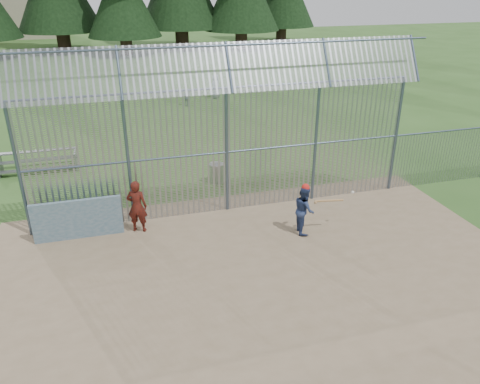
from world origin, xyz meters
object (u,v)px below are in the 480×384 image
object	(u,v)px
batter	(304,210)
bleacher	(38,161)
trash_can	(217,173)
dugout_wall	(78,219)
onlooker	(137,206)

from	to	relation	value
batter	bleacher	size ratio (longest dim) A/B	0.49
batter	trash_can	distance (m)	4.62
dugout_wall	batter	world-z (taller)	batter
batter	trash_can	size ratio (longest dim) A/B	1.78
batter	onlooker	world-z (taller)	onlooker
dugout_wall	bleacher	size ratio (longest dim) A/B	0.83
trash_can	bleacher	bearing A→B (deg)	154.58
onlooker	trash_can	size ratio (longest dim) A/B	1.97
dugout_wall	bleacher	world-z (taller)	dugout_wall
dugout_wall	onlooker	world-z (taller)	onlooker
dugout_wall	trash_can	size ratio (longest dim) A/B	3.05
bleacher	dugout_wall	bearing A→B (deg)	-74.26
trash_can	batter	bearing A→B (deg)	-69.34
onlooker	trash_can	xyz separation A→B (m)	(3.08, 2.90, -0.45)
onlooker	bleacher	distance (m)	6.86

